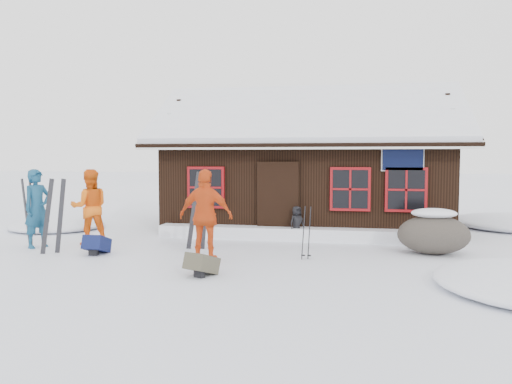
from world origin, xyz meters
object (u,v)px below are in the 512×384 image
skier_orange_left (90,207)px  skier_orange_right (206,216)px  skier_teal (37,208)px  ski_pair_left (54,217)px  ski_poles (306,234)px  backpack_blue (97,247)px  boulder (434,233)px  backpack_olive (202,268)px  skier_crouched (297,223)px

skier_orange_left → skier_orange_right: 3.76m
skier_teal → ski_pair_left: (0.82, -0.60, -0.12)m
skier_teal → ski_poles: 6.51m
backpack_blue → ski_pair_left: bearing=-178.1°
ski_pair_left → backpack_blue: size_ratio=3.04×
boulder → backpack_olive: 5.42m
skier_teal → skier_orange_right: skier_orange_right is taller
skier_orange_right → backpack_olive: (0.26, -1.15, -0.81)m
ski_poles → backpack_olive: ski_poles is taller
skier_orange_right → skier_crouched: bearing=-113.5°
skier_teal → skier_orange_left: (1.03, 0.61, -0.01)m
backpack_blue → skier_orange_left: bearing=123.2°
skier_crouched → backpack_blue: (-4.21, -2.72, -0.30)m
skier_teal → skier_orange_right: size_ratio=0.98×
skier_orange_right → backpack_blue: bearing=-4.5°
skier_teal → skier_orange_right: bearing=-80.5°
skier_orange_left → backpack_blue: bearing=92.5°
ski_poles → backpack_olive: bearing=-133.4°
skier_orange_left → backpack_olive: size_ratio=3.35×
boulder → ski_poles: (-2.77, -1.11, 0.08)m
skier_teal → backpack_blue: skier_teal is taller
ski_poles → boulder: bearing=21.9°
skier_teal → skier_crouched: bearing=-49.3°
skier_crouched → ski_pair_left: ski_pair_left is taller
skier_orange_right → backpack_blue: (-2.66, 0.36, -0.81)m
skier_teal → skier_orange_left: skier_teal is taller
ski_pair_left → backpack_olive: 4.23m
backpack_olive → boulder: bearing=54.7°
skier_orange_right → backpack_olive: skier_orange_right is taller
backpack_blue → backpack_olive: (2.91, -1.51, -0.00)m
skier_orange_right → ski_poles: 2.17m
skier_orange_left → boulder: bearing=149.9°
skier_orange_left → boulder: size_ratio=1.19×
skier_teal → backpack_blue: 2.06m
skier_orange_left → backpack_olive: skier_orange_left is taller
skier_orange_right → backpack_olive: bearing=105.8°
backpack_blue → skier_orange_right: bearing=-9.3°
backpack_olive → ski_pair_left: bearing=-178.9°
skier_teal → ski_pair_left: size_ratio=1.08×
skier_crouched → boulder: 3.46m
skier_teal → ski_poles: bearing=-70.9°
boulder → ski_pair_left: (-8.44, -1.52, 0.36)m
ski_poles → ski_pair_left: bearing=-175.9°
boulder → skier_crouched: bearing=158.5°
skier_teal → boulder: bearing=-63.5°
ski_pair_left → backpack_olive: ski_pair_left is taller
ski_pair_left → backpack_olive: size_ratio=3.12×
skier_orange_left → skier_orange_right: (3.45, -1.50, 0.03)m
skier_orange_left → ski_pair_left: (-0.21, -1.21, -0.11)m
skier_crouched → backpack_blue: size_ratio=1.57×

